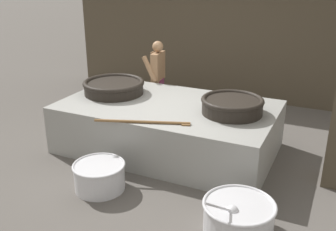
% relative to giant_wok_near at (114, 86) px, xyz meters
% --- Properties ---
extents(ground_plane, '(60.00, 60.00, 0.00)m').
position_rel_giant_wok_near_xyz_m(ground_plane, '(1.07, -0.11, -0.89)').
color(ground_plane, '#56514C').
extents(back_wall, '(7.52, 0.24, 3.74)m').
position_rel_giant_wok_near_xyz_m(back_wall, '(1.07, 3.00, 0.98)').
color(back_wall, '#4C4233').
rests_on(back_wall, ground_plane).
extents(hearth_platform, '(3.34, 1.94, 0.77)m').
position_rel_giant_wok_near_xyz_m(hearth_platform, '(1.07, -0.11, -0.51)').
color(hearth_platform, gray).
rests_on(hearth_platform, ground_plane).
extents(giant_wok_near, '(1.04, 1.04, 0.23)m').
position_rel_giant_wok_near_xyz_m(giant_wok_near, '(0.00, 0.00, 0.00)').
color(giant_wok_near, black).
rests_on(giant_wok_near, hearth_platform).
extents(giant_wok_far, '(0.92, 0.92, 0.24)m').
position_rel_giant_wok_near_xyz_m(giant_wok_far, '(2.10, -0.08, 0.01)').
color(giant_wok_far, black).
rests_on(giant_wok_far, hearth_platform).
extents(stirring_paddle, '(1.29, 0.52, 0.04)m').
position_rel_giant_wok_near_xyz_m(stirring_paddle, '(1.14, -0.96, -0.10)').
color(stirring_paddle, brown).
rests_on(stirring_paddle, hearth_platform).
extents(cook, '(0.37, 0.56, 1.49)m').
position_rel_giant_wok_near_xyz_m(cook, '(0.25, 1.17, -0.09)').
color(cook, '#9E7551').
rests_on(cook, ground_plane).
extents(prep_bowl_vegetables, '(0.82, 1.04, 0.71)m').
position_rel_giant_wok_near_xyz_m(prep_bowl_vegetables, '(2.70, -1.73, -0.68)').
color(prep_bowl_vegetables, silver).
rests_on(prep_bowl_vegetables, ground_plane).
extents(prep_bowl_meat, '(0.70, 0.70, 0.37)m').
position_rel_giant_wok_near_xyz_m(prep_bowl_meat, '(0.76, -1.62, -0.69)').
color(prep_bowl_meat, silver).
rests_on(prep_bowl_meat, ground_plane).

